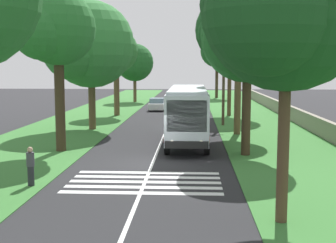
{
  "coord_description": "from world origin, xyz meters",
  "views": [
    {
      "loc": [
        -23.81,
        -2.09,
        5.15
      ],
      "look_at": [
        5.59,
        -0.54,
        1.6
      ],
      "focal_mm": 49.14,
      "sensor_mm": 36.0,
      "label": 1
    }
  ],
  "objects_px": {
    "roadside_tree_right_2": "(245,39)",
    "roadside_tree_right_4": "(216,52)",
    "roadside_tree_left_3": "(56,31)",
    "roadside_tree_right_0": "(237,30)",
    "pedestrian": "(31,166)",
    "roadside_tree_left_2": "(115,52)",
    "roadside_tree_right_3": "(282,10)",
    "roadside_tree_left_0": "(134,64)",
    "coach_bus": "(188,112)",
    "trailing_car_1": "(157,104)",
    "trailing_car_2": "(191,101)",
    "roadside_tree_right_1": "(228,32)",
    "trailing_car_0": "(187,109)",
    "roadside_tree_left_1": "(89,47)",
    "utility_pole": "(224,82)"
  },
  "relations": [
    {
      "from": "roadside_tree_left_1",
      "to": "coach_bus",
      "type": "bearing_deg",
      "value": -128.63
    },
    {
      "from": "trailing_car_0",
      "to": "roadside_tree_left_3",
      "type": "bearing_deg",
      "value": 160.19
    },
    {
      "from": "trailing_car_1",
      "to": "roadside_tree_right_4",
      "type": "relative_size",
      "value": 0.42
    },
    {
      "from": "trailing_car_1",
      "to": "roadside_tree_left_1",
      "type": "distance_m",
      "value": 18.48
    },
    {
      "from": "pedestrian",
      "to": "roadside_tree_right_0",
      "type": "bearing_deg",
      "value": -33.04
    },
    {
      "from": "roadside_tree_left_1",
      "to": "roadside_tree_right_3",
      "type": "bearing_deg",
      "value": -153.03
    },
    {
      "from": "roadside_tree_left_0",
      "to": "trailing_car_0",
      "type": "bearing_deg",
      "value": -156.23
    },
    {
      "from": "roadside_tree_left_3",
      "to": "roadside_tree_right_2",
      "type": "xyz_separation_m",
      "value": [
        -0.61,
        -11.05,
        -0.53
      ]
    },
    {
      "from": "roadside_tree_right_3",
      "to": "roadside_tree_right_4",
      "type": "distance_m",
      "value": 59.74
    },
    {
      "from": "coach_bus",
      "to": "roadside_tree_left_1",
      "type": "xyz_separation_m",
      "value": [
        6.41,
        8.03,
        4.54
      ]
    },
    {
      "from": "roadside_tree_left_2",
      "to": "utility_pole",
      "type": "height_order",
      "value": "roadside_tree_left_2"
    },
    {
      "from": "coach_bus",
      "to": "pedestrian",
      "type": "height_order",
      "value": "coach_bus"
    },
    {
      "from": "pedestrian",
      "to": "trailing_car_1",
      "type": "bearing_deg",
      "value": -4.58
    },
    {
      "from": "trailing_car_2",
      "to": "roadside_tree_left_3",
      "type": "height_order",
      "value": "roadside_tree_left_3"
    },
    {
      "from": "pedestrian",
      "to": "roadside_tree_right_2",
      "type": "bearing_deg",
      "value": -52.35
    },
    {
      "from": "coach_bus",
      "to": "roadside_tree_left_1",
      "type": "distance_m",
      "value": 11.23
    },
    {
      "from": "roadside_tree_left_0",
      "to": "roadside_tree_left_2",
      "type": "xyz_separation_m",
      "value": [
        -18.12,
        -0.4,
        1.04
      ]
    },
    {
      "from": "coach_bus",
      "to": "roadside_tree_left_0",
      "type": "relative_size",
      "value": 1.34
    },
    {
      "from": "trailing_car_2",
      "to": "coach_bus",
      "type": "bearing_deg",
      "value": 179.69
    },
    {
      "from": "coach_bus",
      "to": "trailing_car_0",
      "type": "height_order",
      "value": "coach_bus"
    },
    {
      "from": "coach_bus",
      "to": "roadside_tree_right_2",
      "type": "height_order",
      "value": "roadside_tree_right_2"
    },
    {
      "from": "coach_bus",
      "to": "roadside_tree_right_0",
      "type": "distance_m",
      "value": 7.84
    },
    {
      "from": "trailing_car_1",
      "to": "roadside_tree_left_1",
      "type": "relative_size",
      "value": 0.42
    },
    {
      "from": "roadside_tree_left_3",
      "to": "roadside_tree_right_0",
      "type": "relative_size",
      "value": 0.93
    },
    {
      "from": "trailing_car_0",
      "to": "roadside_tree_left_1",
      "type": "xyz_separation_m",
      "value": [
        -11.22,
        7.74,
        6.02
      ]
    },
    {
      "from": "roadside_tree_left_0",
      "to": "roadside_tree_right_2",
      "type": "distance_m",
      "value": 40.73
    },
    {
      "from": "roadside_tree_left_0",
      "to": "roadside_tree_right_1",
      "type": "height_order",
      "value": "roadside_tree_right_1"
    },
    {
      "from": "coach_bus",
      "to": "trailing_car_0",
      "type": "xyz_separation_m",
      "value": [
        17.63,
        0.29,
        -1.48
      ]
    },
    {
      "from": "roadside_tree_left_0",
      "to": "roadside_tree_left_1",
      "type": "relative_size",
      "value": 0.8
    },
    {
      "from": "roadside_tree_left_0",
      "to": "roadside_tree_right_0",
      "type": "relative_size",
      "value": 0.8
    },
    {
      "from": "roadside_tree_right_2",
      "to": "roadside_tree_right_4",
      "type": "bearing_deg",
      "value": -0.99
    },
    {
      "from": "coach_bus",
      "to": "roadside_tree_left_1",
      "type": "relative_size",
      "value": 1.08
    },
    {
      "from": "trailing_car_1",
      "to": "roadside_tree_left_2",
      "type": "height_order",
      "value": "roadside_tree_left_2"
    },
    {
      "from": "roadside_tree_left_0",
      "to": "roadside_tree_left_1",
      "type": "height_order",
      "value": "roadside_tree_left_1"
    },
    {
      "from": "trailing_car_0",
      "to": "roadside_tree_right_3",
      "type": "bearing_deg",
      "value": -174.15
    },
    {
      "from": "pedestrian",
      "to": "roadside_tree_right_4",
      "type": "bearing_deg",
      "value": -10.87
    },
    {
      "from": "utility_pole",
      "to": "roadside_tree_left_1",
      "type": "bearing_deg",
      "value": 105.62
    },
    {
      "from": "roadside_tree_left_3",
      "to": "roadside_tree_left_2",
      "type": "bearing_deg",
      "value": -0.39
    },
    {
      "from": "roadside_tree_left_3",
      "to": "roadside_tree_right_0",
      "type": "bearing_deg",
      "value": -56.95
    },
    {
      "from": "trailing_car_1",
      "to": "pedestrian",
      "type": "relative_size",
      "value": 2.54
    },
    {
      "from": "roadside_tree_right_0",
      "to": "roadside_tree_right_2",
      "type": "bearing_deg",
      "value": 178.06
    },
    {
      "from": "roadside_tree_right_1",
      "to": "roadside_tree_left_3",
      "type": "bearing_deg",
      "value": 150.42
    },
    {
      "from": "trailing_car_2",
      "to": "roadside_tree_left_0",
      "type": "distance_m",
      "value": 11.39
    },
    {
      "from": "coach_bus",
      "to": "roadside_tree_left_3",
      "type": "xyz_separation_m",
      "value": [
        -3.22,
        7.8,
        5.07
      ]
    },
    {
      "from": "coach_bus",
      "to": "trailing_car_2",
      "type": "xyz_separation_m",
      "value": [
        29.04,
        -0.15,
        -1.48
      ]
    },
    {
      "from": "trailing_car_0",
      "to": "roadside_tree_right_4",
      "type": "xyz_separation_m",
      "value": [
        26.64,
        -4.37,
        6.78
      ]
    },
    {
      "from": "roadside_tree_left_0",
      "to": "trailing_car_2",
      "type": "bearing_deg",
      "value": -127.19
    },
    {
      "from": "coach_bus",
      "to": "trailing_car_1",
      "type": "distance_m",
      "value": 23.73
    },
    {
      "from": "roadside_tree_left_3",
      "to": "pedestrian",
      "type": "height_order",
      "value": "roadside_tree_left_3"
    },
    {
      "from": "roadside_tree_right_3",
      "to": "roadside_tree_left_0",
      "type": "bearing_deg",
      "value": 12.41
    }
  ]
}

